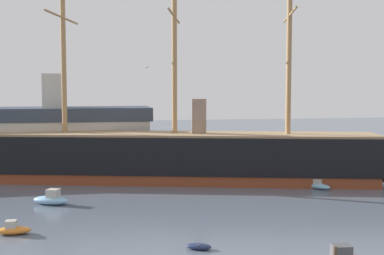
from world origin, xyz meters
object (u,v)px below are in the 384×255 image
tall_ship (175,156)px  sailboat_far_right (339,172)px  motorboat_alongside_bow (51,199)px  motorboat_alongside_stern (319,185)px  dinghy_near_centre (199,246)px  seagull_in_flight (146,67)px  motorboat_mid_left (13,229)px

tall_ship → sailboat_far_right: tall_ship is taller
motorboat_alongside_bow → motorboat_alongside_stern: 36.96m
dinghy_near_centre → motorboat_alongside_bow: 25.12m
dinghy_near_centre → sailboat_far_right: size_ratio=0.45×
seagull_in_flight → motorboat_mid_left: bearing=-174.6°
tall_ship → motorboat_mid_left: tall_ship is taller
tall_ship → dinghy_near_centre: tall_ship is taller
dinghy_near_centre → motorboat_alongside_stern: (22.47, 23.27, 0.23)m
motorboat_alongside_bow → sailboat_far_right: (45.48, 13.38, -0.22)m
tall_ship → motorboat_alongside_bow: 21.85m
dinghy_near_centre → tall_ship: bearing=84.6°
tall_ship → sailboat_far_right: 28.17m
sailboat_far_right → seagull_in_flight: (-34.71, -24.62, 16.11)m
motorboat_alongside_stern → sailboat_far_right: size_ratio=0.65×
tall_ship → seagull_in_flight: (-6.76, -23.87, 12.61)m
motorboat_alongside_bow → seagull_in_flight: size_ratio=3.89×
dinghy_near_centre → seagull_in_flight: (-3.63, 9.34, 16.30)m
motorboat_mid_left → motorboat_alongside_bow: size_ratio=0.68×
tall_ship → motorboat_alongside_stern: (19.33, -9.94, -3.46)m
tall_ship → seagull_in_flight: tall_ship is taller
motorboat_mid_left → sailboat_far_right: sailboat_far_right is taller
tall_ship → motorboat_alongside_stern: size_ratio=20.58×
motorboat_alongside_bow → motorboat_alongside_stern: bearing=4.2°
dinghy_near_centre → motorboat_mid_left: motorboat_mid_left is taller
dinghy_near_centre → motorboat_alongside_stern: bearing=46.0°
motorboat_mid_left → motorboat_alongside_bow: (2.64, 12.51, 0.19)m
dinghy_near_centre → sailboat_far_right: (31.08, 33.96, 0.19)m
motorboat_mid_left → sailboat_far_right: (48.12, 25.89, -0.03)m
tall_ship → motorboat_mid_left: bearing=-128.7°
motorboat_alongside_bow → motorboat_alongside_stern: (36.87, 2.69, -0.18)m
dinghy_near_centre → sailboat_far_right: 46.04m
tall_ship → motorboat_alongside_bow: size_ratio=14.73×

